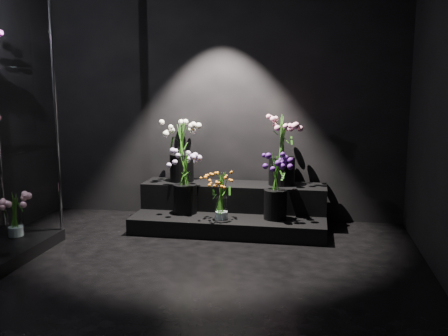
# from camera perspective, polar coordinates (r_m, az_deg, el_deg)

# --- Properties ---
(floor) EXTENTS (4.00, 4.00, 0.00)m
(floor) POSITION_cam_1_polar(r_m,az_deg,el_deg) (3.92, -5.88, -12.85)
(floor) COLOR black
(floor) RESTS_ON ground
(wall_back) EXTENTS (4.00, 0.00, 4.00)m
(wall_back) POSITION_cam_1_polar(r_m,az_deg,el_deg) (5.57, -0.33, 8.59)
(wall_back) COLOR black
(wall_back) RESTS_ON floor
(display_riser) EXTENTS (1.97, 0.87, 0.44)m
(display_riser) POSITION_cam_1_polar(r_m,az_deg,el_deg) (5.31, 0.94, -4.73)
(display_riser) COLOR black
(display_riser) RESTS_ON floor
(bouquet_orange_bells) EXTENTS (0.31, 0.31, 0.48)m
(bouquet_orange_bells) POSITION_cam_1_polar(r_m,az_deg,el_deg) (4.94, -0.29, -3.07)
(bouquet_orange_bells) COLOR white
(bouquet_orange_bells) RESTS_ON display_riser
(bouquet_lilac) EXTENTS (0.37, 0.37, 0.64)m
(bouquet_lilac) POSITION_cam_1_polar(r_m,az_deg,el_deg) (5.17, -4.47, -1.20)
(bouquet_lilac) COLOR black
(bouquet_lilac) RESTS_ON display_riser
(bouquet_purple) EXTENTS (0.32, 0.32, 0.66)m
(bouquet_purple) POSITION_cam_1_polar(r_m,az_deg,el_deg) (4.95, 5.92, -1.70)
(bouquet_purple) COLOR black
(bouquet_purple) RESTS_ON display_riser
(bouquet_cream_roses) EXTENTS (0.53, 0.53, 0.68)m
(bouquet_cream_roses) POSITION_cam_1_polar(r_m,az_deg,el_deg) (5.46, -4.89, 2.54)
(bouquet_cream_roses) COLOR black
(bouquet_cream_roses) RESTS_ON display_riser
(bouquet_pink_roses) EXTENTS (0.47, 0.47, 0.74)m
(bouquet_pink_roses) POSITION_cam_1_polar(r_m,az_deg,el_deg) (5.29, 6.67, 2.38)
(bouquet_pink_roses) COLOR black
(bouquet_pink_roses) RESTS_ON display_riser
(bouquet_case_base_pink) EXTENTS (0.41, 0.41, 0.42)m
(bouquet_case_base_pink) POSITION_cam_1_polar(r_m,az_deg,el_deg) (4.96, -22.83, -4.68)
(bouquet_case_base_pink) COLOR white
(bouquet_case_base_pink) RESTS_ON display_case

